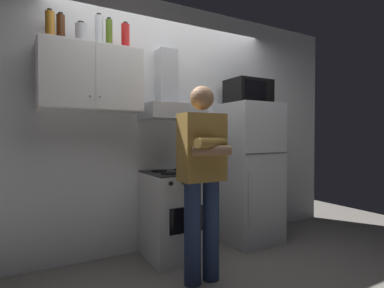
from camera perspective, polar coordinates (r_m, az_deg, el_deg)
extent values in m
plane|color=slate|center=(3.12, 0.00, -21.63)|extent=(7.00, 7.00, 0.00)
cube|color=white|center=(3.41, -4.91, 3.56)|extent=(4.80, 0.10, 2.70)
cube|color=white|center=(2.99, -18.46, 11.54)|extent=(0.90, 0.34, 0.60)
cube|color=white|center=(2.78, -22.44, 12.27)|extent=(0.43, 0.01, 0.58)
cube|color=white|center=(2.87, -13.28, 12.00)|extent=(0.43, 0.01, 0.58)
sphere|color=#B2B2B7|center=(2.77, -18.54, 8.59)|extent=(0.02, 0.02, 0.02)
sphere|color=#B2B2B7|center=(2.79, -16.90, 8.56)|extent=(0.02, 0.02, 0.02)
cube|color=white|center=(3.17, -3.07, -13.13)|extent=(0.60, 0.60, 0.85)
cube|color=black|center=(3.09, -3.08, -5.37)|extent=(0.59, 0.59, 0.01)
cube|color=black|center=(2.90, -0.36, -13.98)|extent=(0.42, 0.01, 0.24)
cylinder|color=black|center=(2.93, -4.34, -5.51)|extent=(0.16, 0.16, 0.01)
cylinder|color=black|center=(3.04, 0.13, -5.25)|extent=(0.16, 0.16, 0.01)
cylinder|color=black|center=(3.15, -6.18, -5.04)|extent=(0.16, 0.16, 0.01)
cylinder|color=black|center=(3.25, -1.94, -4.82)|extent=(0.16, 0.16, 0.01)
cylinder|color=black|center=(2.73, -3.98, -7.44)|extent=(0.04, 0.02, 0.04)
cylinder|color=black|center=(2.79, -1.55, -7.25)|extent=(0.04, 0.02, 0.04)
cylinder|color=black|center=(2.86, 0.96, -7.05)|extent=(0.04, 0.02, 0.04)
cylinder|color=black|center=(2.92, 3.18, -6.86)|extent=(0.04, 0.02, 0.04)
cube|color=#B7BABF|center=(3.15, -3.73, 6.03)|extent=(0.60, 0.44, 0.15)
cube|color=#B7BABF|center=(3.33, -4.80, 12.29)|extent=(0.20, 0.16, 0.60)
cube|color=silver|center=(3.61, 10.65, -5.31)|extent=(0.60, 0.60, 1.60)
cube|color=#4C4C4C|center=(3.37, 13.97, -1.72)|extent=(0.59, 0.01, 0.01)
cylinder|color=silver|center=(3.25, 10.80, -10.33)|extent=(0.02, 0.02, 0.60)
cube|color=black|center=(3.64, 10.51, 9.57)|extent=(0.48, 0.36, 0.28)
cube|color=black|center=(3.48, 11.96, 9.95)|extent=(0.30, 0.01, 0.20)
cylinder|color=navy|center=(2.60, 0.09, -16.42)|extent=(0.14, 0.14, 0.85)
cylinder|color=navy|center=(2.69, 3.58, -15.82)|extent=(0.14, 0.14, 0.85)
cube|color=olive|center=(2.52, 1.88, -0.64)|extent=(0.38, 0.20, 0.56)
cylinder|color=olive|center=(2.40, 3.60, 0.21)|extent=(0.33, 0.17, 0.08)
cylinder|color=#8C6647|center=(2.40, 3.60, -1.22)|extent=(0.33, 0.17, 0.08)
sphere|color=#8C6647|center=(2.54, 1.89, 8.64)|extent=(0.20, 0.20, 0.20)
cylinder|color=silver|center=(3.10, -17.10, 19.60)|extent=(0.08, 0.08, 0.28)
cylinder|color=black|center=(3.15, -17.12, 22.22)|extent=(0.04, 0.04, 0.02)
cylinder|color=#B2B5BA|center=(3.07, -20.16, 18.81)|extent=(0.10, 0.10, 0.18)
cylinder|color=black|center=(3.10, -20.17, 20.61)|extent=(0.05, 0.05, 0.02)
cylinder|color=red|center=(3.13, -12.41, 19.05)|extent=(0.08, 0.08, 0.24)
cylinder|color=black|center=(3.17, -12.43, 21.29)|extent=(0.04, 0.04, 0.02)
cylinder|color=#B7721E|center=(3.05, -25.16, 19.47)|extent=(0.08, 0.08, 0.24)
cylinder|color=black|center=(3.09, -25.19, 21.80)|extent=(0.04, 0.04, 0.02)
cylinder|color=#47230F|center=(3.10, -23.46, 19.22)|extent=(0.07, 0.07, 0.25)
cylinder|color=black|center=(3.14, -23.49, 21.54)|extent=(0.04, 0.04, 0.02)
cylinder|color=#4C6B19|center=(3.09, -15.34, 19.39)|extent=(0.06, 0.06, 0.25)
cylinder|color=black|center=(3.14, -15.35, 21.77)|extent=(0.03, 0.03, 0.02)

